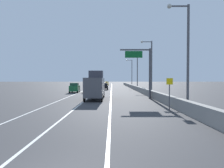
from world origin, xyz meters
The scene contains 18 objects.
ground_plane centered at (0.00, 64.00, 0.00)m, with size 320.00×320.00×0.00m, color #38383A.
lane_stripe_left centered at (-5.50, 55.00, 0.00)m, with size 0.16×130.00×0.00m, color silver.
lane_stripe_center centered at (-2.00, 55.00, 0.00)m, with size 0.16×130.00×0.00m, color silver.
lane_stripe_right centered at (1.50, 55.00, 0.00)m, with size 0.16×130.00×0.00m, color silver.
jersey_barrier_right centered at (7.98, 40.00, 0.55)m, with size 0.60×120.00×1.10m, color gray.
overhead_sign_gantry centered at (6.64, 24.79, 4.73)m, with size 4.68×0.36×7.50m.
speed_advisory_sign centered at (7.08, 13.53, 1.76)m, with size 0.60×0.11×3.00m.
lamp_post_right_near centered at (8.59, 13.67, 5.74)m, with size 2.14×0.44×9.98m.
lamp_post_right_second centered at (8.71, 31.69, 5.74)m, with size 2.14×0.44×9.98m.
lamp_post_right_third centered at (8.36, 49.72, 5.74)m, with size 2.14×0.44×9.98m.
lamp_post_right_fourth centered at (8.65, 67.74, 5.74)m, with size 2.14×0.44×9.98m.
car_white_0 centered at (-3.66, 84.29, 0.93)m, with size 1.93×4.61×1.86m.
car_yellow_1 centered at (-0.71, 84.40, 0.95)m, with size 1.84×4.26×1.90m.
car_gray_2 centered at (-3.48, 38.88, 1.00)m, with size 1.79×4.74×2.00m.
car_red_3 centered at (-3.22, 58.47, 1.05)m, with size 2.03×4.62×2.10m.
car_green_4 centered at (-6.42, 38.04, 1.04)m, with size 2.04×4.30×2.10m.
car_black_5 centered at (-0.37, 50.02, 0.94)m, with size 2.04×4.34×1.87m.
box_truck centered at (-0.77, 23.78, 1.91)m, with size 2.48×8.07×4.18m.
Camera 1 is at (1.67, -5.34, 2.91)m, focal length 32.23 mm.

